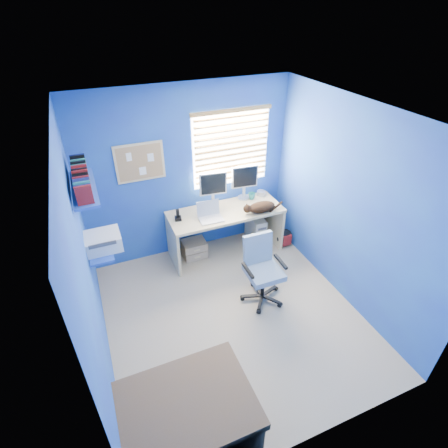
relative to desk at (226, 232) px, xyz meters
name	(u,v)px	position (x,y,z in m)	size (l,w,h in m)	color
floor	(233,316)	(-0.43, -1.26, -0.37)	(3.00, 3.20, 0.00)	tan
ceiling	(237,117)	(-0.43, -1.26, 2.13)	(3.00, 3.20, 0.00)	white
wall_back	(188,174)	(-0.43, 0.34, 0.88)	(3.00, 0.01, 2.50)	#233AAA
wall_front	(327,355)	(-0.43, -2.86, 0.88)	(3.00, 0.01, 2.50)	#233AAA
wall_left	(87,271)	(-1.93, -1.26, 0.88)	(0.01, 3.20, 2.50)	#233AAA
wall_right	(348,207)	(1.07, -1.26, 0.88)	(0.01, 3.20, 2.50)	#233AAA
desk	(226,232)	(0.00, 0.00, 0.00)	(1.68, 0.65, 0.74)	tan
laptop	(211,213)	(-0.28, -0.14, 0.48)	(0.33, 0.26, 0.22)	silver
monitor_left	(213,189)	(-0.11, 0.22, 0.64)	(0.40, 0.12, 0.54)	silver
monitor_right	(244,182)	(0.41, 0.25, 0.64)	(0.40, 0.12, 0.54)	silver
phone	(178,214)	(-0.71, 0.04, 0.45)	(0.09, 0.11, 0.17)	black
mug	(252,196)	(0.51, 0.17, 0.42)	(0.10, 0.09, 0.10)	#258677
cd_spindle	(261,193)	(0.70, 0.23, 0.41)	(0.13, 0.13, 0.07)	silver
cat	(262,207)	(0.47, -0.22, 0.44)	(0.42, 0.22, 0.15)	black
tower_pc	(255,228)	(0.56, 0.09, -0.14)	(0.19, 0.44, 0.45)	beige
drawer_boxes	(194,248)	(-0.48, 0.08, -0.23)	(0.35, 0.28, 0.27)	tan
yellow_book	(253,242)	(0.42, -0.11, -0.25)	(0.03, 0.17, 0.24)	yellow
backpack	(284,238)	(0.92, -0.22, -0.22)	(0.26, 0.19, 0.30)	black
bed_corner	(186,421)	(-1.39, -2.41, -0.10)	(1.13, 0.81, 0.54)	brown
office_chair	(262,277)	(0.05, -1.09, -0.03)	(0.53, 0.53, 0.90)	black
window_blinds	(232,148)	(0.22, 0.31, 1.18)	(1.15, 0.05, 1.10)	white
corkboard	(140,162)	(-1.08, 0.33, 1.18)	(0.64, 0.02, 0.52)	tan
wall_shelves	(91,211)	(-1.78, -0.51, 1.06)	(0.42, 0.90, 1.05)	blue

